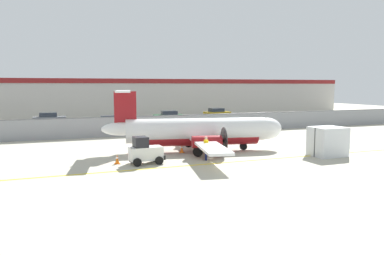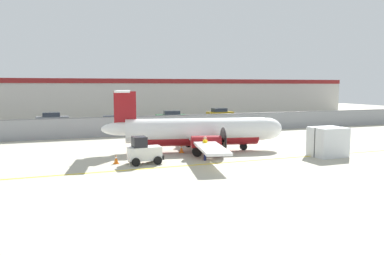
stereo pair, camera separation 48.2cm
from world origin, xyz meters
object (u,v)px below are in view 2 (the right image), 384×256
(commuter_airplane, at_px, (199,132))
(traffic_cone_near_left, at_px, (211,144))
(ground_crew_worker, at_px, (205,147))
(parked_car_1, at_px, (113,122))
(traffic_cone_near_right, at_px, (116,159))
(parked_car_2, at_px, (171,116))
(traffic_cone_far_left, at_px, (181,149))
(cargo_container, at_px, (328,142))
(baggage_tug, at_px, (144,151))
(parked_car_0, at_px, (52,118))
(parked_car_3, at_px, (220,113))

(commuter_airplane, xyz_separation_m, traffic_cone_near_left, (1.48, 1.17, -1.29))
(ground_crew_worker, distance_m, parked_car_1, 21.65)
(traffic_cone_near_right, distance_m, parked_car_2, 28.81)
(ground_crew_worker, relative_size, parked_car_1, 0.39)
(parked_car_2, bearing_deg, traffic_cone_near_left, 88.24)
(traffic_cone_near_left, distance_m, traffic_cone_far_left, 3.26)
(cargo_container, bearing_deg, parked_car_1, 117.72)
(cargo_container, relative_size, traffic_cone_near_left, 3.81)
(ground_crew_worker, relative_size, traffic_cone_near_right, 2.66)
(baggage_tug, distance_m, parked_car_2, 28.80)
(commuter_airplane, bearing_deg, traffic_cone_near_right, -149.10)
(commuter_airplane, xyz_separation_m, traffic_cone_far_left, (-1.54, -0.05, -1.29))
(commuter_airplane, distance_m, traffic_cone_far_left, 2.01)
(traffic_cone_far_left, relative_size, parked_car_2, 0.15)
(baggage_tug, relative_size, traffic_cone_near_right, 3.71)
(ground_crew_worker, xyz_separation_m, traffic_cone_far_left, (-0.63, 3.45, -0.64))
(baggage_tug, bearing_deg, parked_car_0, 99.49)
(traffic_cone_near_left, distance_m, parked_car_3, 28.65)
(cargo_container, bearing_deg, ground_crew_worker, 168.22)
(cargo_container, xyz_separation_m, parked_car_1, (-12.68, 23.12, -0.21))
(ground_crew_worker, distance_m, cargo_container, 9.37)
(traffic_cone_near_left, distance_m, traffic_cone_near_right, 9.32)
(traffic_cone_near_left, bearing_deg, ground_crew_worker, -117.15)
(commuter_airplane, bearing_deg, traffic_cone_near_left, 49.16)
(commuter_airplane, bearing_deg, parked_car_1, 114.77)
(ground_crew_worker, distance_m, traffic_cone_far_left, 3.57)
(parked_car_0, bearing_deg, parked_car_1, -48.68)
(commuter_airplane, xyz_separation_m, parked_car_0, (-11.38, 26.01, -0.71))
(cargo_container, bearing_deg, traffic_cone_near_left, 135.70)
(traffic_cone_far_left, bearing_deg, parked_car_3, 60.36)
(traffic_cone_near_left, height_order, parked_car_2, parked_car_2)
(traffic_cone_far_left, bearing_deg, parked_car_2, 75.30)
(traffic_cone_near_left, height_order, parked_car_0, parked_car_0)
(traffic_cone_near_left, height_order, traffic_cone_far_left, same)
(ground_crew_worker, xyz_separation_m, traffic_cone_near_right, (-6.15, 0.94, -0.64))
(traffic_cone_far_left, bearing_deg, parked_car_1, 99.00)
(commuter_airplane, distance_m, baggage_tug, 6.26)
(cargo_container, xyz_separation_m, traffic_cone_far_left, (-9.84, 5.20, -0.79))
(baggage_tug, xyz_separation_m, parked_car_2, (9.99, 27.01, 0.04))
(commuter_airplane, xyz_separation_m, cargo_container, (8.30, -5.25, -0.50))
(baggage_tug, bearing_deg, parked_car_2, 67.43)
(parked_car_1, bearing_deg, parked_car_3, 30.82)
(ground_crew_worker, xyz_separation_m, parked_car_0, (-10.48, 29.51, -0.06))
(baggage_tug, xyz_separation_m, traffic_cone_near_right, (-1.77, 0.71, -0.54))
(parked_car_3, bearing_deg, cargo_container, -100.95)
(traffic_cone_near_right, bearing_deg, traffic_cone_far_left, 24.45)
(parked_car_0, bearing_deg, traffic_cone_near_left, -62.01)
(commuter_airplane, relative_size, traffic_cone_near_left, 25.02)
(ground_crew_worker, bearing_deg, commuter_airplane, -78.63)
(commuter_airplane, xyz_separation_m, parked_car_2, (4.70, 23.74, -0.71))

